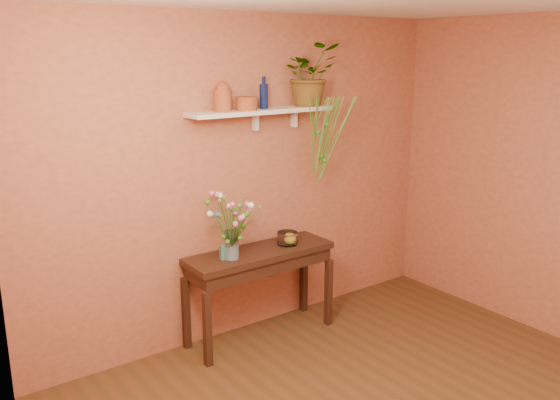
{
  "coord_description": "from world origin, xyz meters",
  "views": [
    {
      "loc": [
        -2.62,
        -2.07,
        2.39
      ],
      "look_at": [
        0.0,
        1.55,
        1.25
      ],
      "focal_mm": 37.45,
      "sensor_mm": 36.0,
      "label": 1
    }
  ],
  "objects_px": {
    "sideboard": "(260,263)",
    "spider_plant": "(310,75)",
    "glass_vase": "(232,247)",
    "bouquet": "(232,213)",
    "blue_bottle": "(264,96)",
    "glass_bowl": "(287,239)",
    "terracotta_jug": "(222,97)"
  },
  "relations": [
    {
      "from": "sideboard",
      "to": "spider_plant",
      "type": "height_order",
      "value": "spider_plant"
    },
    {
      "from": "glass_vase",
      "to": "glass_bowl",
      "type": "bearing_deg",
      "value": 3.28
    },
    {
      "from": "sideboard",
      "to": "spider_plant",
      "type": "distance_m",
      "value": 1.65
    },
    {
      "from": "spider_plant",
      "to": "glass_bowl",
      "type": "relative_size",
      "value": 2.94
    },
    {
      "from": "bouquet",
      "to": "glass_bowl",
      "type": "distance_m",
      "value": 0.67
    },
    {
      "from": "blue_bottle",
      "to": "glass_vase",
      "type": "bearing_deg",
      "value": -161.03
    },
    {
      "from": "bouquet",
      "to": "blue_bottle",
      "type": "bearing_deg",
      "value": 20.27
    },
    {
      "from": "spider_plant",
      "to": "terracotta_jug",
      "type": "bearing_deg",
      "value": 179.29
    },
    {
      "from": "sideboard",
      "to": "bouquet",
      "type": "height_order",
      "value": "bouquet"
    },
    {
      "from": "blue_bottle",
      "to": "bouquet",
      "type": "bearing_deg",
      "value": -159.73
    },
    {
      "from": "glass_vase",
      "to": "blue_bottle",
      "type": "bearing_deg",
      "value": 18.97
    },
    {
      "from": "terracotta_jug",
      "to": "bouquet",
      "type": "xyz_separation_m",
      "value": [
        -0.04,
        -0.17,
        -0.89
      ]
    },
    {
      "from": "glass_vase",
      "to": "bouquet",
      "type": "distance_m",
      "value": 0.29
    },
    {
      "from": "spider_plant",
      "to": "sideboard",
      "type": "bearing_deg",
      "value": -170.25
    },
    {
      "from": "blue_bottle",
      "to": "bouquet",
      "type": "xyz_separation_m",
      "value": [
        -0.42,
        -0.15,
        -0.88
      ]
    },
    {
      "from": "terracotta_jug",
      "to": "bouquet",
      "type": "bearing_deg",
      "value": -102.82
    },
    {
      "from": "terracotta_jug",
      "to": "blue_bottle",
      "type": "distance_m",
      "value": 0.38
    },
    {
      "from": "blue_bottle",
      "to": "glass_bowl",
      "type": "distance_m",
      "value": 1.23
    },
    {
      "from": "spider_plant",
      "to": "bouquet",
      "type": "relative_size",
      "value": 1.06
    },
    {
      "from": "sideboard",
      "to": "bouquet",
      "type": "bearing_deg",
      "value": -169.83
    },
    {
      "from": "glass_vase",
      "to": "glass_bowl",
      "type": "relative_size",
      "value": 1.3
    },
    {
      "from": "sideboard",
      "to": "glass_vase",
      "type": "distance_m",
      "value": 0.37
    },
    {
      "from": "bouquet",
      "to": "glass_bowl",
      "type": "height_order",
      "value": "bouquet"
    },
    {
      "from": "sideboard",
      "to": "spider_plant",
      "type": "bearing_deg",
      "value": 9.75
    },
    {
      "from": "glass_vase",
      "to": "spider_plant",
      "type": "bearing_deg",
      "value": 9.22
    },
    {
      "from": "glass_bowl",
      "to": "spider_plant",
      "type": "bearing_deg",
      "value": 19.51
    },
    {
      "from": "sideboard",
      "to": "terracotta_jug",
      "type": "xyz_separation_m",
      "value": [
        -0.26,
        0.11,
        1.38
      ]
    },
    {
      "from": "spider_plant",
      "to": "glass_vase",
      "type": "distance_m",
      "value": 1.6
    },
    {
      "from": "spider_plant",
      "to": "glass_vase",
      "type": "height_order",
      "value": "spider_plant"
    },
    {
      "from": "terracotta_jug",
      "to": "blue_bottle",
      "type": "relative_size",
      "value": 0.89
    },
    {
      "from": "spider_plant",
      "to": "bouquet",
      "type": "height_order",
      "value": "spider_plant"
    },
    {
      "from": "blue_bottle",
      "to": "sideboard",
      "type": "bearing_deg",
      "value": -139.77
    }
  ]
}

